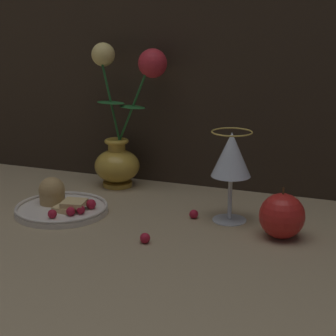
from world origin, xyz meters
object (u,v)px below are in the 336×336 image
object	(u,v)px
plate_with_pastries	(60,204)
wine_glass	(231,158)
vase	(122,134)
apple_beside_vase	(282,216)

from	to	relation	value
plate_with_pastries	wine_glass	xyz separation A→B (m)	(0.33, 0.07, 0.11)
vase	plate_with_pastries	distance (m)	0.23
plate_with_pastries	apple_beside_vase	world-z (taller)	apple_beside_vase
vase	plate_with_pastries	size ratio (longest dim) A/B	1.75
vase	wine_glass	bearing A→B (deg)	-24.60
vase	plate_with_pastries	xyz separation A→B (m)	(-0.04, -0.20, -0.11)
apple_beside_vase	wine_glass	bearing A→B (deg)	154.89
wine_glass	apple_beside_vase	distance (m)	0.14
plate_with_pastries	wine_glass	size ratio (longest dim) A/B	1.06
vase	wine_glass	distance (m)	0.31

